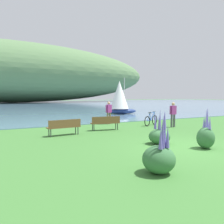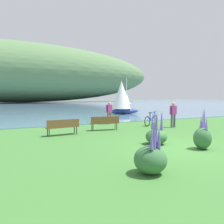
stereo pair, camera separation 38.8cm
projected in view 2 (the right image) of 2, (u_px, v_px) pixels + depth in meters
ground_plane at (179, 147)px, 9.44m from camera, size 200.00×200.00×0.00m
bay_water at (34, 105)px, 53.11m from camera, size 180.00×80.00×0.04m
distant_hillside at (18, 73)px, 69.34m from camera, size 91.67×28.00×18.53m
park_bench_near_camera at (105, 122)px, 13.98m from camera, size 1.85×0.73×0.88m
park_bench_further_along at (63, 126)px, 12.21m from camera, size 1.84×0.64×0.88m
bicycle_leaning_near_bench at (151, 120)px, 16.19m from camera, size 1.65×0.74×1.01m
person_at_shoreline at (109, 111)px, 17.06m from camera, size 0.59×0.32×1.71m
person_on_the_grass at (173, 113)px, 15.24m from camera, size 0.61×0.23×1.71m
echium_bush_closest_to_camera at (203, 137)px, 9.07m from camera, size 0.71×0.71×1.69m
echium_bush_beside_closest at (151, 158)px, 6.19m from camera, size 0.92×0.92×1.66m
echium_bush_mid_cluster at (157, 135)px, 9.98m from camera, size 0.95×0.95×1.59m
sailboat_nearest_to_shore at (122, 97)px, 25.82m from camera, size 3.66×2.35×4.19m
sailboat_mid_bay at (126, 97)px, 49.88m from camera, size 3.25×2.27×3.67m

